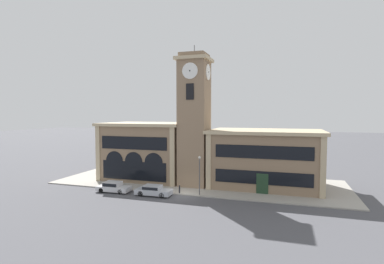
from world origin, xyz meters
TOP-DOWN VIEW (x-y plane):
  - ground_plane at (0.00, 0.00)m, footprint 300.00×300.00m
  - sidewalk_kerb at (0.00, 7.50)m, footprint 42.66×15.00m
  - clock_tower at (0.00, 5.38)m, footprint 4.67×4.67m
  - town_hall_left_wing at (-8.74, 8.17)m, footprint 13.61×10.30m
  - town_hall_right_wing at (9.81, 8.17)m, footprint 15.75×10.30m
  - parked_car_near at (-9.30, -1.19)m, footprint 4.56×1.98m
  - parked_car_mid at (-3.46, -1.19)m, footprint 4.70×2.02m
  - street_lamp at (2.24, 0.42)m, footprint 0.36×0.36m
  - bollard at (-0.46, 0.38)m, footprint 0.18×0.18m

SIDE VIEW (x-z plane):
  - ground_plane at x=0.00m, z-range 0.00..0.00m
  - sidewalk_kerb at x=0.00m, z-range 0.00..0.15m
  - bollard at x=-0.46m, z-range 0.14..1.20m
  - parked_car_mid at x=-3.46m, z-range 0.04..1.36m
  - parked_car_near at x=-9.30m, z-range 0.03..1.41m
  - street_lamp at x=2.24m, z-range 1.00..5.96m
  - town_hall_right_wing at x=9.81m, z-range 0.02..8.17m
  - town_hall_left_wing at x=-8.74m, z-range 0.02..9.03m
  - clock_tower at x=0.00m, z-range -0.54..19.61m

